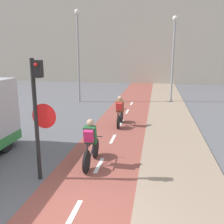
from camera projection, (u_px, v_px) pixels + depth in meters
building_row_background at (145, 34)px, 30.01m from camera, size 60.00×5.20×11.40m
traffic_light_pole at (38, 108)px, 6.53m from camera, size 0.67×0.26×3.32m
street_lamp_far at (78, 46)px, 17.22m from camera, size 0.36×0.36×6.32m
street_lamp_sidewalk at (173, 50)px, 17.30m from camera, size 0.36×0.36×5.91m
cyclist_near at (91, 144)px, 7.69m from camera, size 0.46×1.78×1.50m
cyclist_far at (120, 112)px, 11.94m from camera, size 0.46×1.72×1.47m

